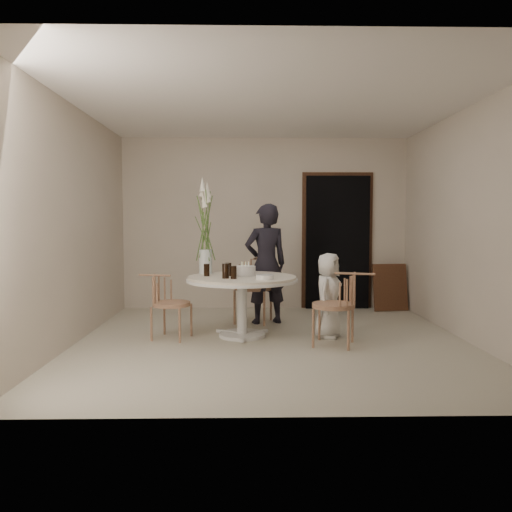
{
  "coord_description": "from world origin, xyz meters",
  "views": [
    {
      "loc": [
        -0.3,
        -5.69,
        1.39
      ],
      "look_at": [
        -0.18,
        0.3,
        0.97
      ],
      "focal_mm": 35.0,
      "sensor_mm": 36.0,
      "label": 1
    }
  ],
  "objects_px": {
    "chair_left": "(163,297)",
    "flower_vase": "(205,228)",
    "chair_right": "(344,298)",
    "chair_far": "(255,280)",
    "girl": "(266,264)",
    "table": "(242,286)",
    "boy": "(328,295)",
    "birthday_cake": "(245,271)"
  },
  "relations": [
    {
      "from": "chair_far",
      "to": "chair_right",
      "type": "distance_m",
      "value": 1.73
    },
    {
      "from": "chair_far",
      "to": "boy",
      "type": "height_order",
      "value": "boy"
    },
    {
      "from": "chair_far",
      "to": "girl",
      "type": "xyz_separation_m",
      "value": [
        0.14,
        -0.17,
        0.24
      ]
    },
    {
      "from": "chair_left",
      "to": "flower_vase",
      "type": "distance_m",
      "value": 1.01
    },
    {
      "from": "chair_left",
      "to": "flower_vase",
      "type": "xyz_separation_m",
      "value": [
        0.48,
        0.37,
        0.81
      ]
    },
    {
      "from": "chair_far",
      "to": "birthday_cake",
      "type": "relative_size",
      "value": 3.59
    },
    {
      "from": "chair_far",
      "to": "chair_left",
      "type": "xyz_separation_m",
      "value": [
        -1.11,
        -1.03,
        -0.08
      ]
    },
    {
      "from": "chair_right",
      "to": "boy",
      "type": "height_order",
      "value": "boy"
    },
    {
      "from": "chair_right",
      "to": "boy",
      "type": "relative_size",
      "value": 0.82
    },
    {
      "from": "boy",
      "to": "flower_vase",
      "type": "relative_size",
      "value": 0.83
    },
    {
      "from": "chair_right",
      "to": "chair_left",
      "type": "distance_m",
      "value": 2.11
    },
    {
      "from": "table",
      "to": "chair_left",
      "type": "relative_size",
      "value": 1.73
    },
    {
      "from": "girl",
      "to": "flower_vase",
      "type": "bearing_deg",
      "value": 15.2
    },
    {
      "from": "birthday_cake",
      "to": "girl",
      "type": "bearing_deg",
      "value": 69.12
    },
    {
      "from": "table",
      "to": "chair_far",
      "type": "distance_m",
      "value": 0.98
    },
    {
      "from": "chair_left",
      "to": "boy",
      "type": "xyz_separation_m",
      "value": [
        1.96,
        0.01,
        0.01
      ]
    },
    {
      "from": "table",
      "to": "flower_vase",
      "type": "xyz_separation_m",
      "value": [
        -0.46,
        0.3,
        0.69
      ]
    },
    {
      "from": "chair_left",
      "to": "flower_vase",
      "type": "bearing_deg",
      "value": -36.52
    },
    {
      "from": "girl",
      "to": "birthday_cake",
      "type": "distance_m",
      "value": 0.79
    },
    {
      "from": "chair_far",
      "to": "girl",
      "type": "height_order",
      "value": "girl"
    },
    {
      "from": "chair_far",
      "to": "flower_vase",
      "type": "bearing_deg",
      "value": -118.51
    },
    {
      "from": "chair_right",
      "to": "flower_vase",
      "type": "relative_size",
      "value": 0.68
    },
    {
      "from": "chair_right",
      "to": "girl",
      "type": "bearing_deg",
      "value": -128.78
    },
    {
      "from": "chair_right",
      "to": "boy",
      "type": "xyz_separation_m",
      "value": [
        -0.11,
        0.42,
        -0.03
      ]
    },
    {
      "from": "table",
      "to": "birthday_cake",
      "type": "xyz_separation_m",
      "value": [
        0.04,
        0.05,
        0.17
      ]
    },
    {
      "from": "chair_far",
      "to": "birthday_cake",
      "type": "distance_m",
      "value": 0.94
    },
    {
      "from": "girl",
      "to": "birthday_cake",
      "type": "relative_size",
      "value": 6.54
    },
    {
      "from": "chair_far",
      "to": "flower_vase",
      "type": "relative_size",
      "value": 0.73
    },
    {
      "from": "boy",
      "to": "chair_right",
      "type": "bearing_deg",
      "value": -139.06
    },
    {
      "from": "birthday_cake",
      "to": "flower_vase",
      "type": "height_order",
      "value": "flower_vase"
    },
    {
      "from": "girl",
      "to": "flower_vase",
      "type": "height_order",
      "value": "flower_vase"
    },
    {
      "from": "table",
      "to": "boy",
      "type": "bearing_deg",
      "value": -3.37
    },
    {
      "from": "table",
      "to": "chair_right",
      "type": "height_order",
      "value": "chair_right"
    },
    {
      "from": "table",
      "to": "birthday_cake",
      "type": "distance_m",
      "value": 0.19
    },
    {
      "from": "chair_far",
      "to": "chair_right",
      "type": "height_order",
      "value": "chair_far"
    },
    {
      "from": "table",
      "to": "girl",
      "type": "relative_size",
      "value": 0.82
    },
    {
      "from": "birthday_cake",
      "to": "chair_far",
      "type": "bearing_deg",
      "value": 81.2
    },
    {
      "from": "flower_vase",
      "to": "girl",
      "type": "bearing_deg",
      "value": 32.05
    },
    {
      "from": "chair_right",
      "to": "chair_far",
      "type": "bearing_deg",
      "value": -128.05
    },
    {
      "from": "girl",
      "to": "boy",
      "type": "height_order",
      "value": "girl"
    },
    {
      "from": "flower_vase",
      "to": "chair_right",
      "type": "bearing_deg",
      "value": -26.05
    },
    {
      "from": "chair_far",
      "to": "flower_vase",
      "type": "xyz_separation_m",
      "value": [
        -0.64,
        -0.66,
        0.73
      ]
    }
  ]
}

